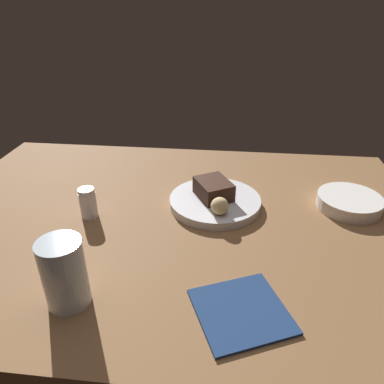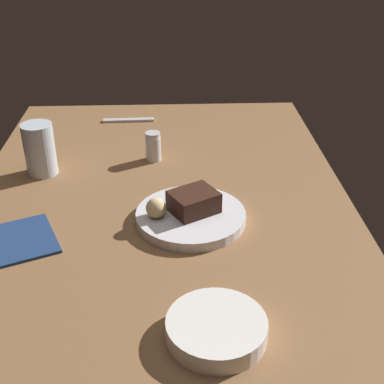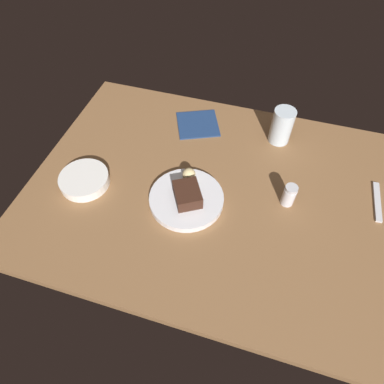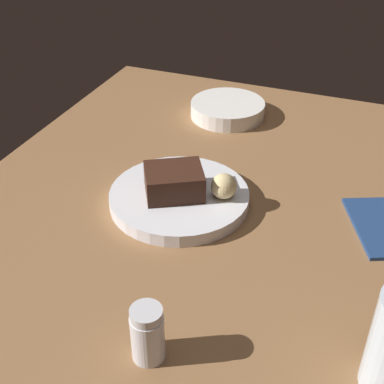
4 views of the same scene
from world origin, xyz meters
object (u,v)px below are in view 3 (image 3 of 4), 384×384
Objects in this scene: chocolate_cake_slice at (187,194)px; dessert_spoon at (377,202)px; side_bowl at (84,180)px; folded_napkin at (198,124)px; bread_roll at (189,174)px; salt_shaker at (289,195)px; water_glass at (282,126)px; dessert_plate at (186,199)px.

chocolate_cake_slice reaches higher than dessert_spoon.
folded_napkin is (-26.50, -36.51, -1.29)cm from side_bowl.
salt_shaker is at bearing -177.66° from bread_roll.
water_glass is 0.81× the size of side_bowl.
folded_napkin is (4.91, -26.94, -3.85)cm from bread_roll.
side_bowl is at bearing 4.49° from dessert_plate.
dessert_plate is 7.77cm from bread_roll.
dessert_plate is 30.46cm from salt_shaker.
dessert_plate reaches higher than folded_napkin.
dessert_spoon is at bearing -168.02° from side_bowl.
chocolate_cake_slice is (-0.51, 0.63, 3.24)cm from dessert_plate.
water_glass reaches higher than side_bowl.
side_bowl reaches higher than dessert_plate.
chocolate_cake_slice is 41.95cm from water_glass.
chocolate_cake_slice is 57.69cm from dessert_spoon.
salt_shaker is (-30.54, -1.25, -0.50)cm from bread_roll.
water_glass is (-22.49, -35.35, 1.99)cm from chocolate_cake_slice.
salt_shaker is 0.51× the size of folded_napkin.
dessert_plate is at bearing 15.77° from salt_shaker.
bread_roll is 0.32× the size of water_glass.
dessert_plate reaches higher than dessert_spoon.
bread_roll is at bearing 48.72° from water_glass.
side_bowl is at bearing -79.70° from dessert_spoon.
bread_roll is 0.55× the size of salt_shaker.
bread_roll is 36.95cm from water_glass.
salt_shaker is at bearing 103.19° from water_glass.
water_glass is at bearing -131.28° from bread_roll.
salt_shaker is (-28.69, -8.88, -0.65)cm from chocolate_cake_slice.
salt_shaker is at bearing -74.95° from dessert_spoon.
dessert_plate is 2.50× the size of chocolate_cake_slice.
water_glass is at bearing -146.22° from side_bowl.
side_bowl is at bearing 16.95° from bread_roll.
dessert_plate is at bearing 100.76° from bread_roll.
chocolate_cake_slice is 35.45cm from folded_napkin.
folded_napkin is at bearing 1.52° from water_glass.
dessert_plate is at bearing 100.42° from folded_napkin.
folded_napkin is (6.24, -33.94, -0.75)cm from dessert_plate.
dessert_spoon is at bearing -170.84° from bread_roll.
chocolate_cake_slice is 7.85cm from bread_roll.
dessert_plate is 1.55× the size of folded_napkin.
dessert_spoon is at bearing 163.96° from folded_napkin.
dessert_spoon is (-88.30, -18.74, -1.24)cm from side_bowl.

